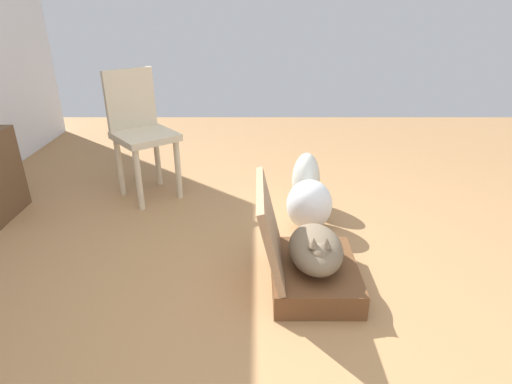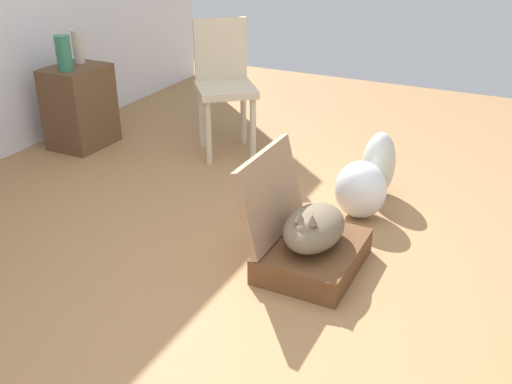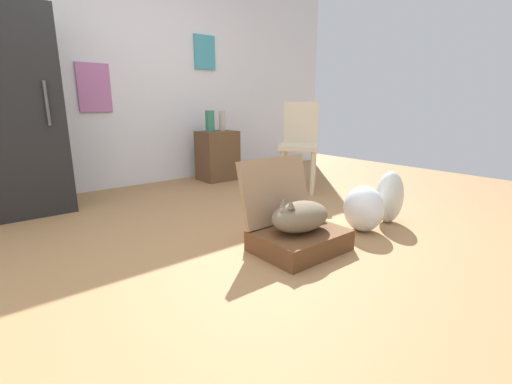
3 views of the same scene
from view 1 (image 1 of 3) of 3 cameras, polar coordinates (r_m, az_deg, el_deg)
name	(u,v)px [view 1 (image 1 of 3)]	position (r m, az deg, el deg)	size (l,w,h in m)	color
ground_plane	(246,316)	(2.15, -1.31, -16.42)	(7.68, 7.68, 0.00)	#9E7247
suitcase_base	(314,275)	(2.32, 7.82, -11.02)	(0.57, 0.45, 0.14)	brown
suitcase_lid	(270,227)	(2.14, 1.91, -4.79)	(0.57, 0.45, 0.04)	#9B7756
cat	(316,249)	(2.22, 8.08, -7.63)	(0.51, 0.28, 0.23)	brown
plastic_bag_white	(309,205)	(2.81, 7.22, -1.73)	(0.28, 0.30, 0.35)	silver
plastic_bag_clear	(306,180)	(3.10, 6.76, 1.56)	(0.25, 0.20, 0.42)	silver
chair	(140,129)	(3.31, -15.35, 8.20)	(0.58, 0.57, 0.95)	beige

